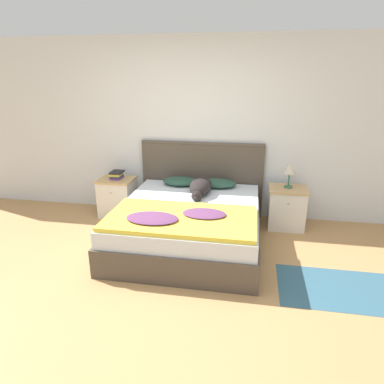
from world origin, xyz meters
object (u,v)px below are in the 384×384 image
(pillow_left, at_px, (180,181))
(nightstand_right, at_px, (286,208))
(nightstand_left, at_px, (117,197))
(book_stack, at_px, (117,175))
(table_lamp, at_px, (290,169))
(dog, at_px, (200,187))
(bed, at_px, (189,224))
(pillow_right, at_px, (218,183))

(pillow_left, bearing_deg, nightstand_right, -2.23)
(nightstand_left, xyz_separation_m, nightstand_right, (2.46, 0.00, 0.00))
(book_stack, xyz_separation_m, table_lamp, (2.45, 0.00, 0.20))
(pillow_left, bearing_deg, book_stack, -178.01)
(nightstand_right, bearing_deg, dog, -167.05)
(bed, distance_m, nightstand_left, 1.42)
(nightstand_right, xyz_separation_m, table_lamp, (-0.00, 0.03, 0.54))
(table_lamp, bearing_deg, book_stack, -179.92)
(bed, relative_size, dog, 2.56)
(bed, distance_m, book_stack, 1.48)
(pillow_left, xyz_separation_m, dog, (0.34, -0.33, 0.04))
(pillow_left, distance_m, pillow_right, 0.54)
(dog, bearing_deg, nightstand_left, 168.41)
(nightstand_left, relative_size, table_lamp, 1.64)
(bed, relative_size, table_lamp, 5.65)
(pillow_right, height_order, book_stack, book_stack)
(nightstand_right, distance_m, dog, 1.23)
(book_stack, distance_m, table_lamp, 2.46)
(pillow_right, bearing_deg, dog, -121.84)
(pillow_left, relative_size, pillow_right, 1.00)
(dog, bearing_deg, pillow_left, 136.50)
(nightstand_left, xyz_separation_m, book_stack, (0.01, 0.03, 0.34))
(book_stack, bearing_deg, nightstand_right, -0.59)
(nightstand_right, height_order, pillow_left, pillow_left)
(bed, distance_m, table_lamp, 1.55)
(nightstand_right, bearing_deg, book_stack, 179.41)
(table_lamp, bearing_deg, dog, -165.71)
(pillow_left, xyz_separation_m, pillow_right, (0.54, 0.00, 0.00))
(book_stack, bearing_deg, table_lamp, 0.08)
(bed, xyz_separation_m, pillow_right, (0.27, 0.77, 0.32))
(nightstand_left, height_order, pillow_right, pillow_right)
(bed, bearing_deg, pillow_left, 109.48)
(bed, relative_size, pillow_right, 3.86)
(book_stack, bearing_deg, dog, -12.71)
(dog, bearing_deg, book_stack, 167.29)
(table_lamp, bearing_deg, bed, -148.97)
(dog, height_order, book_stack, dog)
(nightstand_left, xyz_separation_m, dog, (1.30, -0.27, 0.32))
(bed, xyz_separation_m, nightstand_left, (-1.23, 0.71, 0.03))
(book_stack, height_order, table_lamp, table_lamp)
(dog, relative_size, book_stack, 3.27)
(pillow_left, xyz_separation_m, table_lamp, (1.50, -0.03, 0.26))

